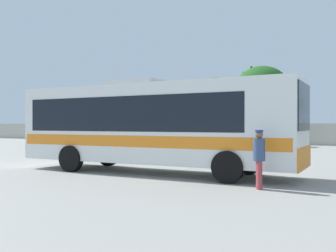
# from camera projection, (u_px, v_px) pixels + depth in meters

# --- Properties ---
(ground_plane) EXTENTS (300.00, 300.00, 0.00)m
(ground_plane) POSITION_uv_depth(u_px,v_px,m) (222.00, 154.00, 24.64)
(ground_plane) COLOR gray
(perimeter_wall) EXTENTS (80.00, 0.30, 1.96)m
(perimeter_wall) POSITION_uv_depth(u_px,v_px,m) (267.00, 134.00, 36.43)
(perimeter_wall) COLOR #B2AD9E
(perimeter_wall) RESTS_ON ground_plane
(coach_bus_white_orange) EXTENTS (11.20, 2.89, 3.61)m
(coach_bus_white_orange) POSITION_uv_depth(u_px,v_px,m) (150.00, 123.00, 14.90)
(coach_bus_white_orange) COLOR white
(coach_bus_white_orange) RESTS_ON ground_plane
(attendant_by_bus_door) EXTENTS (0.45, 0.45, 1.71)m
(attendant_by_bus_door) POSITION_uv_depth(u_px,v_px,m) (259.00, 155.00, 11.06)
(attendant_by_bus_door) COLOR #99383D
(attendant_by_bus_door) RESTS_ON ground_plane
(parked_car_leftmost_maroon) EXTENTS (4.27, 2.17, 1.53)m
(parked_car_leftmost_maroon) POSITION_uv_depth(u_px,v_px,m) (156.00, 135.00, 38.30)
(parked_car_leftmost_maroon) COLOR maroon
(parked_car_leftmost_maroon) RESTS_ON ground_plane
(parked_car_second_grey) EXTENTS (4.24, 2.07, 1.46)m
(parked_car_second_grey) POSITION_uv_depth(u_px,v_px,m) (217.00, 136.00, 35.16)
(parked_car_second_grey) COLOR slate
(parked_car_second_grey) RESTS_ON ground_plane
(parked_car_third_white) EXTENTS (4.20, 2.19, 1.47)m
(parked_car_third_white) POSITION_uv_depth(u_px,v_px,m) (281.00, 137.00, 32.63)
(parked_car_third_white) COLOR silver
(parked_car_third_white) RESTS_ON ground_plane
(utility_pole_near) EXTENTS (1.80, 0.41, 8.00)m
(utility_pole_near) POSITION_uv_depth(u_px,v_px,m) (251.00, 103.00, 40.52)
(utility_pole_near) COLOR #4C3823
(utility_pole_near) RESTS_ON ground_plane
(roadside_tree_left) EXTENTS (5.45, 5.45, 7.10)m
(roadside_tree_left) POSITION_uv_depth(u_px,v_px,m) (139.00, 100.00, 45.66)
(roadside_tree_left) COLOR brown
(roadside_tree_left) RESTS_ON ground_plane
(roadside_tree_midleft) EXTENTS (4.54, 4.54, 6.96)m
(roadside_tree_midleft) POSITION_uv_depth(u_px,v_px,m) (215.00, 95.00, 41.23)
(roadside_tree_midleft) COLOR brown
(roadside_tree_midleft) RESTS_ON ground_plane
(roadside_tree_midright) EXTENTS (5.64, 5.64, 7.96)m
(roadside_tree_midright) POSITION_uv_depth(u_px,v_px,m) (262.00, 89.00, 40.00)
(roadside_tree_midright) COLOR brown
(roadside_tree_midright) RESTS_ON ground_plane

